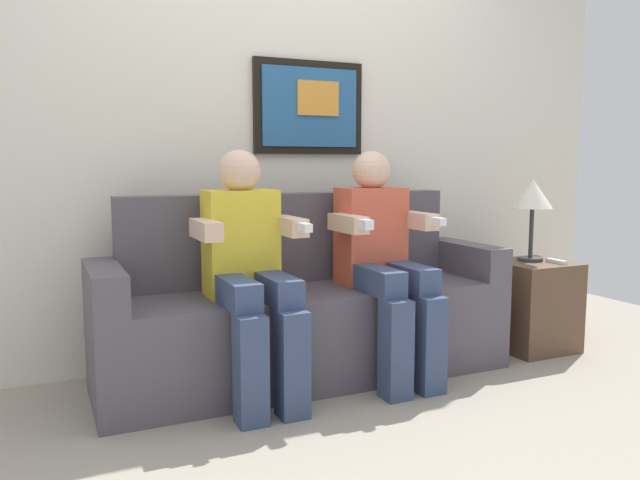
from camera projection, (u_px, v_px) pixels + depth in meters
ground_plane at (334, 398)px, 2.81m from camera, size 5.73×5.73×0.00m
back_wall_assembly at (274, 116)px, 3.35m from camera, size 4.41×0.10×2.60m
couch at (305, 314)px, 3.07m from camera, size 2.01×0.58×0.90m
person_on_left at (249, 265)px, 2.74m from camera, size 0.46×0.56×1.11m
person_on_right at (383, 256)px, 3.02m from camera, size 0.46×0.56×1.11m
side_table_right at (532, 305)px, 3.54m from camera, size 0.40×0.40×0.50m
table_lamp at (533, 198)px, 3.49m from camera, size 0.22×0.22×0.46m
spare_remote_on_table at (557, 261)px, 3.46m from camera, size 0.04×0.13×0.02m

